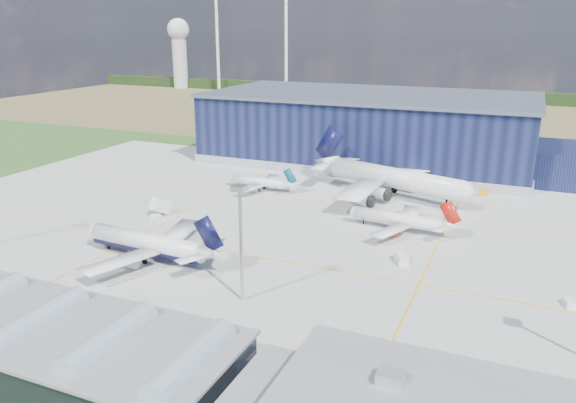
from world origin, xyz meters
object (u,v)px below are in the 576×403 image
object	(u,v)px
airliner_red	(398,213)
gse_tug_b	(181,243)
airliner_navy	(147,233)
airliner_widebody	(394,167)
gse_van_a	(138,243)
gse_tug_c	(484,193)
light_mast_center	(241,225)
hangar	(376,131)
gse_cart_a	(570,303)
airliner_regional	(259,177)
gse_van_b	(401,258)
airstair	(161,209)

from	to	relation	value
airliner_red	gse_tug_b	bearing A→B (deg)	40.72
airliner_navy	airliner_widebody	bearing A→B (deg)	-115.60
airliner_widebody	gse_van_a	bearing A→B (deg)	-106.71
airliner_red	gse_tug_c	size ratio (longest dim) A/B	8.36
light_mast_center	airliner_red	xyz separation A→B (m)	(18.70, 50.06, -10.57)
hangar	airliner_red	distance (m)	79.39
hangar	airliner_navy	distance (m)	117.58
hangar	light_mast_center	world-z (taller)	hangar
hangar	gse_cart_a	distance (m)	121.85
airliner_red	airliner_widebody	distance (m)	30.76
airliner_regional	airliner_red	bearing A→B (deg)	161.00
airliner_regional	gse_van_a	xyz separation A→B (m)	(-4.61, -55.80, -2.94)
gse_tug_b	gse_van_a	distance (m)	9.98
airliner_red	gse_van_b	world-z (taller)	airliner_red
gse_tug_b	airstair	world-z (taller)	airstair
airliner_widebody	airstair	bearing A→B (deg)	-123.32
hangar	airliner_widebody	world-z (taller)	hangar
gse_van_a	airliner_navy	bearing A→B (deg)	-137.27
gse_tug_b	gse_van_b	world-z (taller)	gse_van_b
gse_tug_b	gse_van_b	xyz separation A→B (m)	(50.89, 10.76, 0.39)
light_mast_center	airliner_red	distance (m)	54.47
airliner_red	gse_cart_a	xyz separation A→B (m)	(39.12, -27.72, -4.22)
airliner_regional	airstair	bearing A→B (deg)	70.87
airliner_navy	gse_tug_c	bearing A→B (deg)	-124.55
airliner_red	airstair	bearing A→B (deg)	18.93
airliner_red	gse_tug_c	distance (m)	45.73
light_mast_center	airliner_widebody	size ratio (longest dim) A/B	0.40
hangar	gse_van_b	distance (m)	100.61
airliner_regional	airstair	xyz separation A→B (m)	(-13.80, -34.04, -2.30)
gse_van_b	gse_tug_c	xyz separation A→B (m)	(12.27, 62.20, -0.28)
gse_cart_a	gse_tug_c	world-z (taller)	gse_tug_c
airliner_red	gse_tug_c	world-z (taller)	airliner_red
gse_tug_c	hangar	bearing A→B (deg)	151.01
light_mast_center	gse_cart_a	world-z (taller)	light_mast_center
airliner_widebody	airstair	world-z (taller)	airliner_widebody
light_mast_center	airstair	world-z (taller)	light_mast_center
hangar	airliner_red	xyz separation A→B (m)	(25.89, -74.75, -6.75)
airliner_red	gse_cart_a	world-z (taller)	airliner_red
airliner_regional	gse_tug_b	xyz separation A→B (m)	(4.10, -50.96, -3.43)
hangar	gse_cart_a	bearing A→B (deg)	-57.61
airliner_widebody	gse_van_a	xyz separation A→B (m)	(-45.92, -65.16, -8.19)
gse_tug_b	gse_van_a	xyz separation A→B (m)	(-8.71, -4.84, 0.49)
light_mast_center	gse_van_b	distance (m)	40.98
airliner_navy	light_mast_center	bearing A→B (deg)	165.89
light_mast_center	gse_tug_c	size ratio (longest dim) A/B	6.44
gse_tug_c	gse_tug_b	bearing A→B (deg)	-122.93
gse_tug_c	airliner_widebody	bearing A→B (deg)	-146.09
airliner_widebody	gse_tug_c	xyz separation A→B (m)	(25.94, 12.63, -8.58)
light_mast_center	gse_van_b	size ratio (longest dim) A/B	4.96
hangar	airliner_navy	bearing A→B (deg)	-100.69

